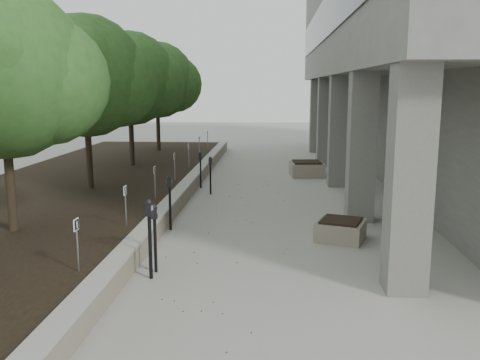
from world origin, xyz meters
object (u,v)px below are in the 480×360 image
(crabapple_tree_5, at_px, (157,96))
(parking_meter_5, at_px, (201,170))
(crabapple_tree_3, at_px, (86,102))
(parking_meter_4, at_px, (210,176))
(parking_meter_3, at_px, (170,203))
(planter_back, at_px, (307,169))
(planter_front, at_px, (341,229))
(parking_meter_2, at_px, (155,239))
(crabapple_tree_2, at_px, (4,109))
(parking_meter_1, at_px, (150,239))
(crabapple_tree_4, at_px, (130,99))

(crabapple_tree_5, bearing_deg, parking_meter_5, -67.36)
(crabapple_tree_3, xyz_separation_m, parking_meter_4, (3.74, 1.11, -2.47))
(parking_meter_3, height_order, planter_back, parking_meter_3)
(crabapple_tree_3, distance_m, planter_front, 8.91)
(parking_meter_4, bearing_deg, crabapple_tree_3, -177.27)
(parking_meter_2, relative_size, parking_meter_5, 1.04)
(crabapple_tree_2, xyz_separation_m, crabapple_tree_3, (0.00, 5.00, 0.00))
(crabapple_tree_5, height_order, parking_meter_1, crabapple_tree_5)
(crabapple_tree_3, bearing_deg, parking_meter_2, -60.79)
(crabapple_tree_3, height_order, parking_meter_4, crabapple_tree_3)
(parking_meter_4, xyz_separation_m, planter_front, (3.73, -5.02, -0.40))
(parking_meter_5, bearing_deg, parking_meter_3, -82.52)
(crabapple_tree_2, relative_size, crabapple_tree_3, 1.00)
(parking_meter_2, xyz_separation_m, planter_front, (3.91, 2.46, -0.44))
(crabapple_tree_5, distance_m, parking_meter_5, 8.80)
(parking_meter_2, xyz_separation_m, parking_meter_3, (-0.31, 3.04, 0.02))
(parking_meter_1, distance_m, parking_meter_4, 7.83)
(crabapple_tree_2, relative_size, parking_meter_2, 3.98)
(crabapple_tree_3, relative_size, planter_front, 5.12)
(planter_front, bearing_deg, parking_meter_1, -144.40)
(crabapple_tree_4, relative_size, parking_meter_2, 3.98)
(parking_meter_3, bearing_deg, crabapple_tree_2, -152.07)
(crabapple_tree_4, bearing_deg, crabapple_tree_5, 90.00)
(crabapple_tree_2, relative_size, parking_meter_5, 4.15)
(parking_meter_2, bearing_deg, crabapple_tree_4, 108.98)
(crabapple_tree_2, xyz_separation_m, planter_back, (7.22, 10.01, -2.81))
(crabapple_tree_3, relative_size, parking_meter_2, 3.98)
(parking_meter_2, bearing_deg, crabapple_tree_5, 103.86)
(crabapple_tree_2, relative_size, parking_meter_1, 3.52)
(parking_meter_1, xyz_separation_m, planter_back, (3.67, 11.73, -0.47))
(parking_meter_2, height_order, planter_back, parking_meter_2)
(crabapple_tree_5, bearing_deg, parking_meter_1, -78.02)
(crabapple_tree_2, height_order, crabapple_tree_5, same)
(crabapple_tree_4, bearing_deg, planter_back, 0.08)
(planter_front, bearing_deg, planter_back, 91.65)
(parking_meter_2, bearing_deg, parking_meter_5, 93.67)
(parking_meter_4, bearing_deg, planter_back, 34.53)
(crabapple_tree_3, height_order, parking_meter_5, crabapple_tree_3)
(crabapple_tree_3, xyz_separation_m, parking_meter_1, (3.55, -6.72, -2.35))
(parking_meter_5, bearing_deg, crabapple_tree_4, 146.80)
(crabapple_tree_5, xyz_separation_m, parking_meter_1, (3.55, -16.72, -2.35))
(crabapple_tree_4, height_order, parking_meter_5, crabapple_tree_4)
(crabapple_tree_3, relative_size, parking_meter_4, 4.21)
(crabapple_tree_2, xyz_separation_m, parking_meter_3, (3.25, 1.66, -2.42))
(crabapple_tree_4, bearing_deg, parking_meter_2, -72.60)
(crabapple_tree_2, distance_m, crabapple_tree_5, 15.00)
(parking_meter_1, relative_size, parking_meter_4, 1.19)
(crabapple_tree_2, xyz_separation_m, parking_meter_2, (3.56, -1.37, -2.44))
(crabapple_tree_3, bearing_deg, planter_back, 34.78)
(planter_back, bearing_deg, parking_meter_1, -107.36)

